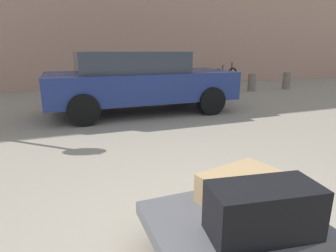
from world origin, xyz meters
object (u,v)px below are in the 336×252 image
object	(u,v)px
suitcase_tan_center	(242,188)
bollard_kerb_near	(183,86)
bicycle_leaning	(225,76)
bollard_corner	(286,81)
parked_car	(139,80)
bollard_kerb_far	(252,82)
bollard_kerb_mid	(221,84)
luggage_cart	(230,226)
duffel_bag_black_front_left	(263,210)

from	to	relation	value
suitcase_tan_center	bollard_kerb_near	distance (m)	7.31
bicycle_leaning	bollard_corner	bearing A→B (deg)	-51.12
parked_car	bollard_kerb_far	world-z (taller)	parked_car
suitcase_tan_center	bicycle_leaning	distance (m)	10.26
parked_car	bicycle_leaning	xyz separation A→B (m)	(4.84, 3.85, -0.39)
bollard_kerb_mid	bollard_corner	distance (m)	2.88
suitcase_tan_center	bollard_kerb_mid	bearing A→B (deg)	46.72
parked_car	bicycle_leaning	bearing A→B (deg)	38.53
bicycle_leaning	bollard_kerb_far	size ratio (longest dim) A/B	2.62
luggage_cart	bollard_kerb_near	bearing A→B (deg)	68.23
bollard_kerb_mid	bollard_kerb_far	world-z (taller)	same
bollard_kerb_mid	bollard_kerb_far	xyz separation A→B (m)	(1.27, 0.00, 0.00)
bollard_kerb_far	bollard_corner	distance (m)	1.61
parked_car	bollard_kerb_mid	distance (m)	4.02
bicycle_leaning	luggage_cart	bearing A→B (deg)	-122.17
parked_car	bollard_kerb_far	bearing A→B (deg)	22.36
bollard_kerb_near	suitcase_tan_center	bearing A→B (deg)	-110.78
luggage_cart	bicycle_leaning	distance (m)	10.49
bollard_kerb_near	bollard_kerb_mid	world-z (taller)	same
bollard_kerb_mid	bollard_corner	size ratio (longest dim) A/B	1.00
duffel_bag_black_front_left	bollard_kerb_far	xyz separation A→B (m)	(5.43, 7.21, -0.19)
luggage_cart	bollard_kerb_mid	xyz separation A→B (m)	(4.23, 6.98, 0.05)
bollard_kerb_mid	parked_car	bearing A→B (deg)	-150.68
luggage_cart	suitcase_tan_center	size ratio (longest dim) A/B	1.86
suitcase_tan_center	bollard_corner	world-z (taller)	bollard_corner
suitcase_tan_center	parked_car	xyz separation A→B (m)	(0.55, 4.88, 0.31)
suitcase_tan_center	bollard_kerb_far	size ratio (longest dim) A/B	0.96
luggage_cart	parked_car	size ratio (longest dim) A/B	0.26
bollard_kerb_far	bollard_corner	world-z (taller)	same
duffel_bag_black_front_left	bollard_kerb_mid	size ratio (longest dim) A/B	1.08
bollard_kerb_near	bollard_corner	xyz separation A→B (m)	(4.33, 0.00, 0.00)
bollard_kerb_mid	bollard_corner	bearing A→B (deg)	0.00
luggage_cart	suitcase_tan_center	world-z (taller)	suitcase_tan_center
bollard_kerb_far	bollard_corner	size ratio (longest dim) A/B	1.00
duffel_bag_black_front_left	bicycle_leaning	bearing A→B (deg)	67.78
suitcase_tan_center	bollard_kerb_near	xyz separation A→B (m)	(2.59, 6.83, -0.14)
bicycle_leaning	bollard_corner	distance (m)	2.44
parked_car	bollard_kerb_mid	world-z (taller)	parked_car
suitcase_tan_center	bollard_kerb_far	world-z (taller)	bollard_kerb_far
bollard_corner	bollard_kerb_far	bearing A→B (deg)	180.00
duffel_bag_black_front_left	bollard_kerb_far	bearing A→B (deg)	61.96
luggage_cart	bollard_kerb_mid	distance (m)	8.17
parked_car	suitcase_tan_center	bearing A→B (deg)	-96.45
bollard_kerb_mid	bollard_kerb_far	distance (m)	1.27
suitcase_tan_center	bollard_kerb_far	bearing A→B (deg)	39.43
bicycle_leaning	bollard_kerb_far	xyz separation A→B (m)	(-0.08, -1.90, -0.06)
parked_car	bollard_corner	world-z (taller)	parked_car
luggage_cart	duffel_bag_black_front_left	world-z (taller)	duffel_bag_black_front_left
bollard_kerb_near	bollard_corner	size ratio (longest dim) A/B	1.00
duffel_bag_black_front_left	bollard_kerb_mid	xyz separation A→B (m)	(4.16, 7.21, -0.19)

